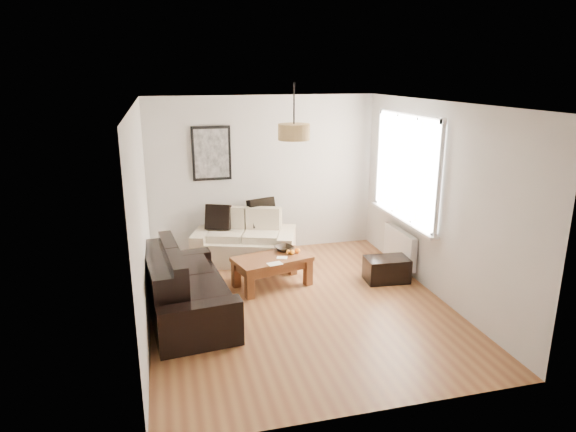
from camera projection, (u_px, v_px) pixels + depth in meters
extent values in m
plane|color=brown|center=(299.00, 305.00, 6.59)|extent=(4.50, 4.50, 0.00)
cube|color=white|center=(400.00, 246.00, 7.66)|extent=(0.10, 0.90, 0.52)
cylinder|color=tan|center=(294.00, 132.00, 6.25)|extent=(0.40, 0.40, 0.20)
cube|color=black|center=(387.00, 269.00, 7.31)|extent=(0.65, 0.44, 0.35)
cube|color=black|center=(218.00, 217.00, 8.04)|extent=(0.42, 0.28, 0.40)
cube|color=black|center=(262.00, 212.00, 8.20)|extent=(0.48, 0.29, 0.46)
imported|color=black|center=(284.00, 249.00, 7.31)|extent=(0.34, 0.34, 0.07)
sphere|color=orange|center=(292.00, 252.00, 7.14)|extent=(0.07, 0.07, 0.07)
sphere|color=orange|center=(297.00, 251.00, 7.20)|extent=(0.09, 0.09, 0.08)
sphere|color=orange|center=(288.00, 252.00, 7.16)|extent=(0.06, 0.06, 0.06)
cube|color=white|center=(275.00, 264.00, 6.81)|extent=(0.22, 0.17, 0.01)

